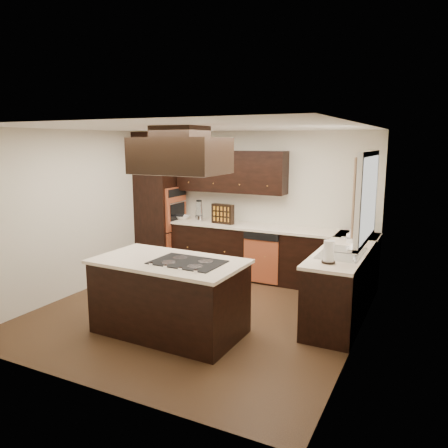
% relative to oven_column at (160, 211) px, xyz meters
% --- Properties ---
extents(floor, '(4.20, 4.20, 0.02)m').
position_rel_oven_column_xyz_m(floor, '(1.78, -1.71, -1.07)').
color(floor, brown).
rests_on(floor, ground).
extents(ceiling, '(4.20, 4.20, 0.02)m').
position_rel_oven_column_xyz_m(ceiling, '(1.78, -1.71, 1.45)').
color(ceiling, white).
rests_on(ceiling, ground).
extents(wall_back, '(4.20, 0.02, 2.50)m').
position_rel_oven_column_xyz_m(wall_back, '(1.78, 0.40, 0.19)').
color(wall_back, beige).
rests_on(wall_back, ground).
extents(wall_front, '(4.20, 0.02, 2.50)m').
position_rel_oven_column_xyz_m(wall_front, '(1.78, -3.81, 0.19)').
color(wall_front, beige).
rests_on(wall_front, ground).
extents(wall_left, '(0.02, 4.20, 2.50)m').
position_rel_oven_column_xyz_m(wall_left, '(-0.33, -1.71, 0.19)').
color(wall_left, beige).
rests_on(wall_left, ground).
extents(wall_right, '(0.02, 4.20, 2.50)m').
position_rel_oven_column_xyz_m(wall_right, '(3.88, -1.71, 0.19)').
color(wall_right, beige).
rests_on(wall_right, ground).
extents(oven_column, '(0.65, 0.75, 2.12)m').
position_rel_oven_column_xyz_m(oven_column, '(0.00, 0.00, 0.00)').
color(oven_column, black).
rests_on(oven_column, floor).
extents(wall_oven_face, '(0.05, 0.62, 0.78)m').
position_rel_oven_column_xyz_m(wall_oven_face, '(0.35, 0.00, 0.06)').
color(wall_oven_face, '#B5522F').
rests_on(wall_oven_face, oven_column).
extents(base_cabinets_back, '(2.93, 0.60, 0.88)m').
position_rel_oven_column_xyz_m(base_cabinets_back, '(1.81, 0.09, -0.62)').
color(base_cabinets_back, black).
rests_on(base_cabinets_back, floor).
extents(base_cabinets_right, '(0.60, 2.40, 0.88)m').
position_rel_oven_column_xyz_m(base_cabinets_right, '(3.58, -0.80, -0.62)').
color(base_cabinets_right, black).
rests_on(base_cabinets_right, floor).
extents(countertop_back, '(2.93, 0.63, 0.04)m').
position_rel_oven_column_xyz_m(countertop_back, '(1.81, 0.08, -0.16)').
color(countertop_back, '#FDEBD0').
rests_on(countertop_back, base_cabinets_back).
extents(countertop_right, '(0.63, 2.40, 0.04)m').
position_rel_oven_column_xyz_m(countertop_right, '(3.56, -0.80, -0.16)').
color(countertop_right, '#FDEBD0').
rests_on(countertop_right, base_cabinets_right).
extents(upper_cabinets, '(2.00, 0.34, 0.72)m').
position_rel_oven_column_xyz_m(upper_cabinets, '(1.34, 0.23, 0.75)').
color(upper_cabinets, black).
rests_on(upper_cabinets, wall_back).
extents(dishwasher_front, '(0.60, 0.05, 0.72)m').
position_rel_oven_column_xyz_m(dishwasher_front, '(2.10, -0.20, -0.66)').
color(dishwasher_front, '#B5522F').
rests_on(dishwasher_front, floor).
extents(window_frame, '(0.06, 1.32, 1.12)m').
position_rel_oven_column_xyz_m(window_frame, '(3.85, -1.16, 0.59)').
color(window_frame, white).
rests_on(window_frame, wall_right).
extents(window_pane, '(0.00, 1.20, 1.00)m').
position_rel_oven_column_xyz_m(window_pane, '(3.87, -1.16, 0.59)').
color(window_pane, white).
rests_on(window_pane, wall_right).
extents(curtain_left, '(0.02, 0.34, 0.90)m').
position_rel_oven_column_xyz_m(curtain_left, '(3.79, -1.57, 0.64)').
color(curtain_left, beige).
rests_on(curtain_left, wall_right).
extents(curtain_right, '(0.02, 0.34, 0.90)m').
position_rel_oven_column_xyz_m(curtain_right, '(3.79, -0.74, 0.64)').
color(curtain_right, beige).
rests_on(curtain_right, wall_right).
extents(sink_rim, '(0.52, 0.84, 0.01)m').
position_rel_oven_column_xyz_m(sink_rim, '(3.58, -1.16, -0.14)').
color(sink_rim, silver).
rests_on(sink_rim, countertop_right).
extents(island, '(1.78, 1.00, 0.88)m').
position_rel_oven_column_xyz_m(island, '(1.78, -2.40, -0.62)').
color(island, black).
rests_on(island, floor).
extents(island_top, '(1.84, 1.06, 0.04)m').
position_rel_oven_column_xyz_m(island_top, '(1.78, -2.40, -0.16)').
color(island_top, '#FDEBD0').
rests_on(island_top, island).
extents(cooktop, '(0.84, 0.57, 0.01)m').
position_rel_oven_column_xyz_m(cooktop, '(2.04, -2.41, -0.13)').
color(cooktop, black).
rests_on(cooktop, island_top).
extents(range_hood, '(1.05, 0.72, 0.42)m').
position_rel_oven_column_xyz_m(range_hood, '(1.88, -2.25, 1.10)').
color(range_hood, black).
rests_on(range_hood, ceiling).
extents(hood_duct, '(0.55, 0.50, 0.13)m').
position_rel_oven_column_xyz_m(hood_duct, '(1.88, -2.25, 1.38)').
color(hood_duct, black).
rests_on(hood_duct, ceiling).
extents(blender_base, '(0.15, 0.15, 0.10)m').
position_rel_oven_column_xyz_m(blender_base, '(0.82, 0.03, -0.09)').
color(blender_base, silver).
rests_on(blender_base, countertop_back).
extents(blender_pitcher, '(0.13, 0.13, 0.26)m').
position_rel_oven_column_xyz_m(blender_pitcher, '(0.82, 0.03, 0.09)').
color(blender_pitcher, silver).
rests_on(blender_pitcher, blender_base).
extents(spice_rack, '(0.42, 0.15, 0.34)m').
position_rel_oven_column_xyz_m(spice_rack, '(1.30, 0.01, 0.03)').
color(spice_rack, black).
rests_on(spice_rack, countertop_back).
extents(mixing_bowl, '(0.32, 0.32, 0.07)m').
position_rel_oven_column_xyz_m(mixing_bowl, '(0.43, 0.08, -0.11)').
color(mixing_bowl, white).
rests_on(mixing_bowl, countertop_back).
extents(soap_bottle, '(0.10, 0.10, 0.20)m').
position_rel_oven_column_xyz_m(soap_bottle, '(3.56, -0.50, -0.04)').
color(soap_bottle, white).
rests_on(soap_bottle, countertop_right).
extents(paper_towel, '(0.16, 0.16, 0.27)m').
position_rel_oven_column_xyz_m(paper_towel, '(3.53, -1.69, -0.00)').
color(paper_towel, white).
rests_on(paper_towel, countertop_right).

